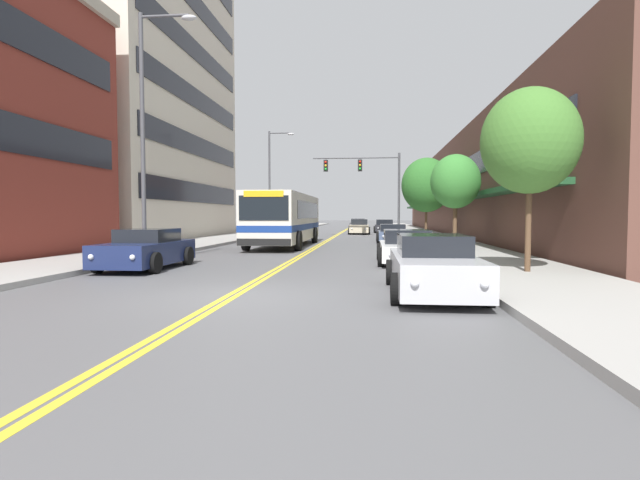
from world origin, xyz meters
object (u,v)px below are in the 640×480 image
(car_dark_grey_moving_second, at_px, (358,225))
(street_lamp_left_far, at_px, (273,175))
(car_charcoal_parked_right_mid, at_px, (384,226))
(traffic_signal_mast, at_px, (369,177))
(car_slate_blue_parked_right_far, at_px, (393,234))
(car_white_parked_right_end, at_px, (407,247))
(car_navy_parked_left_near, at_px, (146,250))
(city_bus, at_px, (286,217))
(street_tree_right_mid, at_px, (455,182))
(street_lamp_left_near, at_px, (149,118))
(fire_hydrant, at_px, (445,245))
(street_tree_right_far, at_px, (426,185))
(car_champagne_moving_lead, at_px, (359,227))
(street_tree_right_near, at_px, (530,141))
(car_red_parked_left_mid, at_px, (286,228))
(car_silver_parked_right_foreground, at_px, (433,266))

(car_dark_grey_moving_second, bearing_deg, street_lamp_left_far, -108.12)
(car_charcoal_parked_right_mid, xyz_separation_m, traffic_signal_mast, (-1.52, -11.69, 4.17))
(car_slate_blue_parked_right_far, distance_m, car_white_parked_right_end, 13.82)
(car_navy_parked_left_near, bearing_deg, city_bus, 78.84)
(car_white_parked_right_end, height_order, street_lamp_left_far, street_lamp_left_far)
(traffic_signal_mast, height_order, street_tree_right_mid, traffic_signal_mast)
(car_dark_grey_moving_second, height_order, street_lamp_left_near, street_lamp_left_near)
(car_navy_parked_left_near, bearing_deg, street_lamp_left_far, 91.53)
(street_lamp_left_far, height_order, fire_hydrant, street_lamp_left_far)
(car_slate_blue_parked_right_far, xyz_separation_m, car_white_parked_right_end, (-0.06, -13.82, 0.01))
(car_white_parked_right_end, bearing_deg, street_tree_right_far, 81.66)
(car_slate_blue_parked_right_far, xyz_separation_m, street_tree_right_far, (2.51, 3.69, 3.35))
(car_navy_parked_left_near, xyz_separation_m, street_lamp_left_far, (-0.66, 24.67, 4.43))
(car_champagne_moving_lead, bearing_deg, street_tree_right_near, -80.25)
(traffic_signal_mast, bearing_deg, street_tree_right_mid, -72.46)
(car_charcoal_parked_right_mid, relative_size, car_slate_blue_parked_right_far, 1.13)
(fire_hydrant, bearing_deg, traffic_signal_mast, 98.80)
(car_champagne_moving_lead, bearing_deg, car_red_parked_left_mid, -147.55)
(city_bus, xyz_separation_m, car_silver_parked_right_foreground, (6.30, -17.11, -1.04))
(car_champagne_moving_lead, relative_size, traffic_signal_mast, 0.69)
(fire_hydrant, bearing_deg, city_bus, 132.68)
(car_navy_parked_left_near, height_order, car_dark_grey_moving_second, car_dark_grey_moving_second)
(car_navy_parked_left_near, relative_size, fire_hydrant, 5.00)
(car_navy_parked_left_near, distance_m, street_lamp_left_far, 25.08)
(traffic_signal_mast, distance_m, street_lamp_left_far, 7.92)
(car_red_parked_left_mid, xyz_separation_m, car_silver_parked_right_foreground, (8.81, -31.73, 0.00))
(car_white_parked_right_end, bearing_deg, city_bus, 122.34)
(street_tree_right_mid, height_order, street_tree_right_far, street_tree_right_far)
(car_slate_blue_parked_right_far, bearing_deg, car_champagne_moving_lead, 99.62)
(car_navy_parked_left_near, relative_size, car_silver_parked_right_foreground, 0.93)
(car_navy_parked_left_near, height_order, street_tree_right_mid, street_tree_right_mid)
(car_dark_grey_moving_second, distance_m, street_lamp_left_far, 21.31)
(traffic_signal_mast, relative_size, street_tree_right_far, 1.22)
(car_slate_blue_parked_right_far, distance_m, street_tree_right_mid, 7.67)
(car_slate_blue_parked_right_far, relative_size, street_lamp_left_near, 0.47)
(car_red_parked_left_mid, height_order, car_dark_grey_moving_second, car_red_parked_left_mid)
(car_red_parked_left_mid, distance_m, car_silver_parked_right_foreground, 32.93)
(car_red_parked_left_mid, distance_m, street_lamp_left_far, 5.19)
(car_silver_parked_right_foreground, distance_m, street_tree_right_near, 5.59)
(city_bus, xyz_separation_m, car_charcoal_parked_right_mid, (6.25, 23.15, -1.06))
(car_red_parked_left_mid, distance_m, street_tree_right_far, 13.67)
(city_bus, relative_size, car_red_parked_left_mid, 2.57)
(fire_hydrant, bearing_deg, car_dark_grey_moving_second, 96.37)
(street_tree_right_far, bearing_deg, street_lamp_left_near, -122.88)
(car_silver_parked_right_foreground, bearing_deg, car_charcoal_parked_right_mid, 90.06)
(car_red_parked_left_mid, xyz_separation_m, street_lamp_left_near, (-0.66, -25.45, 4.68))
(car_champagne_moving_lead, bearing_deg, street_tree_right_mid, -75.81)
(street_lamp_left_near, relative_size, street_tree_right_mid, 1.94)
(car_charcoal_parked_right_mid, bearing_deg, street_tree_right_mid, -83.56)
(street_tree_right_mid, bearing_deg, street_lamp_left_near, -145.97)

